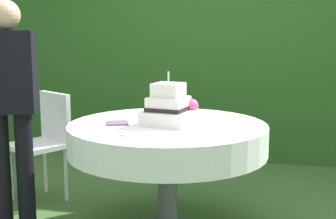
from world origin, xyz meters
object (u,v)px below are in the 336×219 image
object	(u,v)px
napkin_stack	(117,123)
cake_table	(168,139)
serving_plate_left	(149,114)
serving_plate_right	(222,113)
serving_plate_near	(206,116)
garden_chair	(45,136)
wedding_cake	(170,108)
standing_person	(10,101)
serving_plate_far	(129,134)

from	to	relation	value
napkin_stack	cake_table	bearing A→B (deg)	13.35
serving_plate_left	serving_plate_right	world-z (taller)	same
serving_plate_right	napkin_stack	size ratio (longest dim) A/B	0.72
serving_plate_near	cake_table	bearing A→B (deg)	-123.63
serving_plate_left	serving_plate_right	bearing A→B (deg)	14.02
cake_table	garden_chair	world-z (taller)	garden_chair
wedding_cake	serving_plate_left	world-z (taller)	wedding_cake
wedding_cake	napkin_stack	world-z (taller)	wedding_cake
serving_plate_near	garden_chair	size ratio (longest dim) A/B	0.16
serving_plate_near	serving_plate_left	size ratio (longest dim) A/B	1.33
wedding_cake	serving_plate_near	distance (m)	0.40
serving_plate_right	standing_person	size ratio (longest dim) A/B	0.07
serving_plate_right	garden_chair	xyz separation A→B (m)	(-1.45, -0.03, -0.24)
napkin_stack	standing_person	distance (m)	0.74
serving_plate_near	standing_person	size ratio (longest dim) A/B	0.09
garden_chair	standing_person	size ratio (longest dim) A/B	0.56
cake_table	garden_chair	bearing A→B (deg)	159.21
serving_plate_right	serving_plate_left	bearing A→B (deg)	-165.98
wedding_cake	serving_plate_right	xyz separation A→B (m)	(0.30, 0.47, -0.10)
napkin_stack	serving_plate_far	bearing A→B (deg)	-59.64
garden_chair	cake_table	bearing A→B (deg)	-20.79
napkin_stack	garden_chair	bearing A→B (deg)	147.57
cake_table	napkin_stack	size ratio (longest dim) A/B	9.32
cake_table	serving_plate_right	size ratio (longest dim) A/B	12.94
serving_plate_far	serving_plate_left	xyz separation A→B (m)	(-0.07, 0.72, 0.00)
serving_plate_left	serving_plate_far	bearing A→B (deg)	-84.49
serving_plate_far	garden_chair	world-z (taller)	garden_chair
wedding_cake	standing_person	distance (m)	1.08
cake_table	napkin_stack	world-z (taller)	napkin_stack
garden_chair	standing_person	world-z (taller)	standing_person
cake_table	wedding_cake	distance (m)	0.22
garden_chair	serving_plate_far	bearing A→B (deg)	-39.96
serving_plate_far	serving_plate_left	bearing A→B (deg)	95.51
serving_plate_left	standing_person	size ratio (longest dim) A/B	0.07
cake_table	wedding_cake	world-z (taller)	wedding_cake
cake_table	standing_person	xyz separation A→B (m)	(-1.04, -0.23, 0.26)
napkin_stack	serving_plate_right	bearing A→B (deg)	39.63
serving_plate_left	napkin_stack	xyz separation A→B (m)	(-0.12, -0.40, 0.00)
serving_plate_far	serving_plate_left	distance (m)	0.73
wedding_cake	serving_plate_near	bearing A→B (deg)	59.46
serving_plate_far	napkin_stack	xyz separation A→B (m)	(-0.19, 0.32, 0.00)
wedding_cake	serving_plate_near	world-z (taller)	wedding_cake
wedding_cake	serving_plate_right	bearing A→B (deg)	57.61
serving_plate_far	cake_table	bearing A→B (deg)	69.92
wedding_cake	serving_plate_near	xyz separation A→B (m)	(0.20, 0.34, -0.10)
serving_plate_near	standing_person	xyz separation A→B (m)	(-1.26, -0.55, 0.15)
serving_plate_far	garden_chair	distance (m)	1.31
wedding_cake	garden_chair	xyz separation A→B (m)	(-1.15, 0.44, -0.34)
garden_chair	wedding_cake	bearing A→B (deg)	-21.10
serving_plate_near	standing_person	world-z (taller)	standing_person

